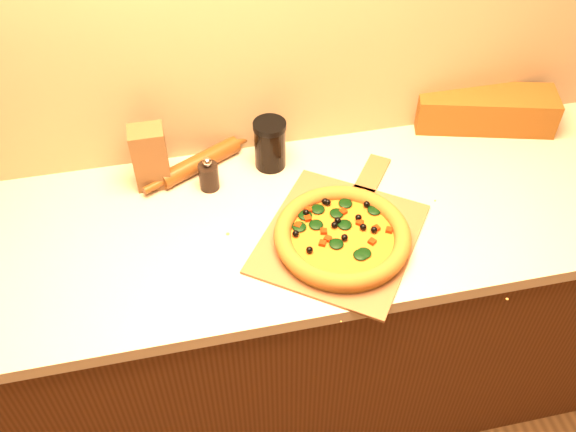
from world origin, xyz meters
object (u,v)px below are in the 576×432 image
at_px(pizza_peel, 342,234).
at_px(rolling_pin, 200,162).
at_px(dark_jar, 270,144).
at_px(pizza, 342,236).
at_px(pepper_grinder, 209,176).

xyz_separation_m(pizza_peel, rolling_pin, (-0.34, 0.35, 0.02)).
bearing_deg(dark_jar, rolling_pin, 173.26).
bearing_deg(rolling_pin, pizza_peel, -45.75).
height_order(pizza, pepper_grinder, pepper_grinder).
bearing_deg(dark_jar, pepper_grinder, -162.44).
height_order(pepper_grinder, dark_jar, dark_jar).
xyz_separation_m(pizza, rolling_pin, (-0.33, 0.38, -0.01)).
relative_size(pizza_peel, pizza, 1.66).
bearing_deg(pizza, rolling_pin, 130.73).
bearing_deg(rolling_pin, pepper_grinder, -78.90).
bearing_deg(rolling_pin, pizza, -49.27).
distance_m(pizza, dark_jar, 0.38).
bearing_deg(pepper_grinder, pizza_peel, -39.24).
bearing_deg(pepper_grinder, pizza, -43.59).
bearing_deg(pizza, dark_jar, 108.83).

